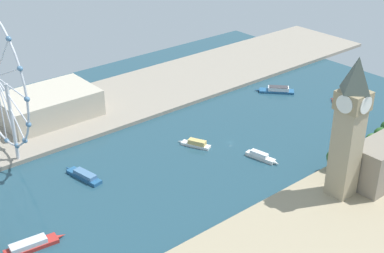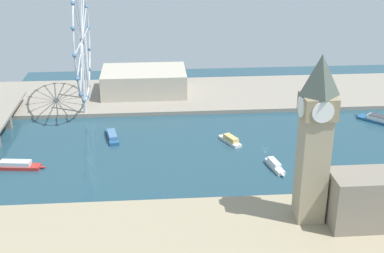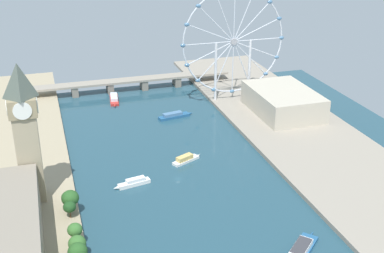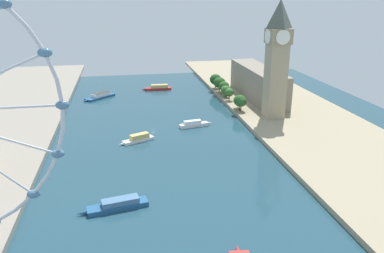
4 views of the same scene
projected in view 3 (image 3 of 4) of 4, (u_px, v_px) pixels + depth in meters
ground_plane at (178, 179)px, 343.78m from camera, size 395.28×395.28×0.00m
riverbank_left at (0, 203)px, 312.83m from camera, size 90.00×520.00×3.00m
riverbank_right at (327, 155)px, 373.54m from camera, size 90.00×520.00×3.00m
clock_tower at (26, 132)px, 297.79m from camera, size 16.83×16.83×86.14m
parliament_block at (19, 233)px, 258.60m from camera, size 22.00×96.85×27.53m
tree_row_embankment at (77, 240)px, 262.58m from camera, size 12.03×90.35×14.11m
ferris_wheel at (234, 43)px, 457.52m from camera, size 98.76×3.20×102.28m
riverside_hall at (283, 101)px, 442.08m from camera, size 48.80×71.24×20.14m
river_bridge at (127, 82)px, 503.54m from camera, size 207.28×14.61×11.34m
tour_boat_0 at (174, 116)px, 441.60m from camera, size 32.50×11.55×4.77m
tour_boat_1 at (301, 249)px, 270.61m from camera, size 29.32×27.55×5.25m
tour_boat_2 at (186, 159)px, 365.91m from camera, size 24.14×14.10×5.07m
tour_boat_3 at (133, 183)px, 335.13m from camera, size 25.48×8.78×4.91m
tour_boat_4 at (114, 99)px, 478.82m from camera, size 10.77×32.93×4.96m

